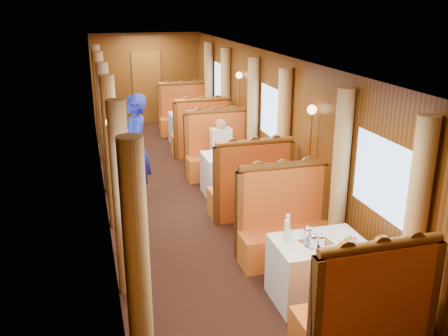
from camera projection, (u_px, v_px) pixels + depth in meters
name	position (u px, v px, depth m)	size (l,w,h in m)	color
floor	(192.00, 197.00, 8.93)	(3.00, 12.00, 0.01)	black
ceiling	(189.00, 55.00, 8.13)	(3.00, 12.00, 0.01)	silver
wall_far	(147.00, 79.00, 14.00)	(3.00, 2.50, 0.01)	brown
wall_left	(101.00, 136.00, 8.15)	(12.00, 2.50, 0.01)	brown
wall_right	(273.00, 124.00, 8.91)	(12.00, 2.50, 0.01)	brown
doorway_far	(147.00, 88.00, 14.05)	(0.80, 0.04, 2.00)	brown
table_near	(318.00, 270.00, 5.81)	(1.05, 0.72, 0.75)	white
banquette_near_fwd	(364.00, 317.00, 4.87)	(1.30, 0.55, 1.34)	red
banquette_near_aft	(285.00, 230.00, 6.72)	(1.30, 0.55, 1.34)	red
table_mid	(233.00, 174.00, 9.00)	(1.05, 0.72, 0.75)	white
banquette_mid_fwd	(250.00, 191.00, 8.06)	(1.30, 0.55, 1.34)	red
banquette_mid_aft	(218.00, 155.00, 9.91)	(1.30, 0.55, 1.34)	red
table_far	(192.00, 128.00, 12.19)	(1.05, 0.72, 0.75)	white
banquette_far_fwd	(201.00, 137.00, 11.25)	(1.30, 0.55, 1.34)	red
banquette_far_aft	(184.00, 117.00, 13.10)	(1.30, 0.55, 1.34)	red
tea_tray	(316.00, 243.00, 5.64)	(0.34, 0.26, 0.01)	silver
teapot_left	(313.00, 243.00, 5.51)	(0.17, 0.13, 0.14)	silver
teapot_right	(321.00, 242.00, 5.55)	(0.14, 0.11, 0.12)	silver
teapot_back	(308.00, 235.00, 5.69)	(0.17, 0.13, 0.14)	silver
fruit_plate	(350.00, 241.00, 5.66)	(0.22, 0.22, 0.05)	white
cup_inboard	(286.00, 233.00, 5.65)	(0.08, 0.08, 0.26)	white
cup_outboard	(288.00, 227.00, 5.80)	(0.08, 0.08, 0.26)	white
rose_vase_mid	(235.00, 144.00, 8.85)	(0.06, 0.06, 0.36)	silver
rose_vase_far	(193.00, 106.00, 12.04)	(0.06, 0.06, 0.36)	silver
window_left_near	(116.00, 205.00, 4.89)	(1.20, 0.90, 0.01)	#84ADE0
curtain_left_near_a	(138.00, 268.00, 4.30)	(0.22, 0.22, 2.35)	tan
curtain_left_near_b	(123.00, 201.00, 5.72)	(0.22, 0.22, 2.35)	tan
window_right_near	(383.00, 178.00, 5.65)	(1.20, 0.90, 0.01)	#84ADE0
curtain_right_near_a	(414.00, 230.00, 5.00)	(0.22, 0.22, 2.35)	tan
curtain_right_near_b	(340.00, 179.00, 6.42)	(0.22, 0.22, 2.35)	tan
window_left_mid	(101.00, 124.00, 8.09)	(1.20, 0.90, 0.01)	#84ADE0
curtain_left_mid_a	(112.00, 153.00, 7.49)	(0.22, 0.22, 2.35)	tan
curtain_left_mid_b	(106.00, 129.00, 8.91)	(0.22, 0.22, 2.35)	tan
window_right_mid	(273.00, 113.00, 8.84)	(1.20, 0.90, 0.01)	#84ADE0
curtain_right_mid_a	(283.00, 140.00, 8.19)	(0.22, 0.22, 2.35)	tan
curtain_right_mid_b	(253.00, 119.00, 9.61)	(0.22, 0.22, 2.35)	tan
window_left_far	(94.00, 89.00, 11.28)	(1.20, 0.90, 0.01)	#84ADE0
curtain_left_far_a	(102.00, 107.00, 10.68)	(0.22, 0.22, 2.35)	tan
curtain_left_far_b	(99.00, 94.00, 12.11)	(0.22, 0.22, 2.35)	tan
window_right_far	(221.00, 83.00, 12.03)	(1.20, 0.90, 0.01)	#84ADE0
curtain_right_far_a	(225.00, 100.00, 11.38)	(0.22, 0.22, 2.35)	tan
curtain_right_far_b	(209.00, 89.00, 12.81)	(0.22, 0.22, 2.35)	tan
sconce_left_fore	(114.00, 159.00, 6.53)	(0.14, 0.14, 1.95)	#BF8C3F
sconce_right_fore	(310.00, 143.00, 7.24)	(0.14, 0.14, 1.95)	#BF8C3F
sconce_left_aft	(102.00, 106.00, 9.73)	(0.14, 0.14, 1.95)	#BF8C3F
sconce_right_aft	(239.00, 99.00, 10.44)	(0.14, 0.14, 1.95)	#BF8C3F
steward	(136.00, 149.00, 8.51)	(0.69, 0.45, 1.89)	navy
passenger	(221.00, 143.00, 9.60)	(0.40, 0.44, 0.76)	beige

